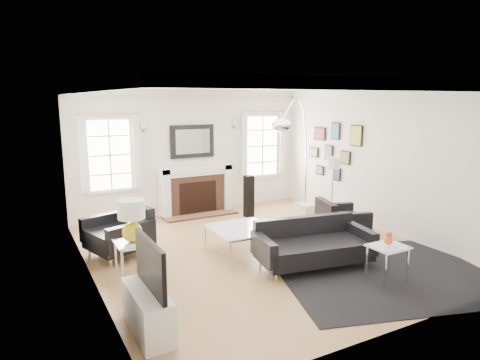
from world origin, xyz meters
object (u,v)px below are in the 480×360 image
fireplace (196,190)px  coffee_table (242,230)px  sofa (312,245)px  armchair_left (121,233)px  arc_floor_lamp (296,156)px  gourd_lamp (132,218)px  armchair_right (340,220)px

fireplace → coffee_table: fireplace is taller
fireplace → coffee_table: size_ratio=1.65×
sofa → armchair_left: 3.17m
fireplace → coffee_table: 2.82m
sofa → armchair_left: (-2.54, 1.89, 0.05)m
sofa → arc_floor_lamp: arc_floor_lamp is taller
armchair_left → arc_floor_lamp: arc_floor_lamp is taller
fireplace → gourd_lamp: gourd_lamp is taller
fireplace → armchair_right: (1.73, -2.90, -0.21)m
arc_floor_lamp → gourd_lamp: bearing=-164.0°
armchair_left → gourd_lamp: gourd_lamp is taller
sofa → arc_floor_lamp: size_ratio=0.72×
fireplace → sofa: bearing=-83.8°
armchair_left → coffee_table: size_ratio=1.18×
armchair_right → gourd_lamp: bearing=-179.7°
fireplace → sofa: 3.79m
sofa → coffee_table: (-0.73, 0.97, 0.10)m
arc_floor_lamp → armchair_right: bearing=-72.5°
armchair_left → fireplace: bearing=41.2°
sofa → armchair_right: size_ratio=1.81×
gourd_lamp → arc_floor_lamp: 3.80m
sofa → fireplace: bearing=96.2°
armchair_left → coffee_table: 2.04m
coffee_table → arc_floor_lamp: (1.73, 0.92, 1.04)m
gourd_lamp → arc_floor_lamp: (3.61, 1.04, 0.55)m
fireplace → armchair_left: (-2.14, -1.87, -0.17)m
armchair_right → sofa: bearing=-146.9°
sofa → armchair_right: 1.58m
fireplace → arc_floor_lamp: 2.52m
sofa → armchair_right: armchair_right is taller
armchair_left → sofa: bearing=-36.6°
armchair_right → arc_floor_lamp: 1.55m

